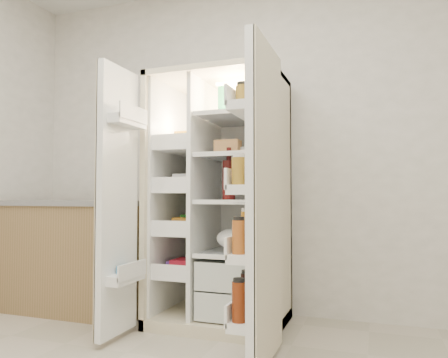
% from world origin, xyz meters
% --- Properties ---
extents(wall_back, '(4.00, 0.02, 2.70)m').
position_xyz_m(wall_back, '(0.00, 2.00, 1.35)').
color(wall_back, white).
rests_on(wall_back, floor).
extents(refrigerator, '(0.92, 0.70, 1.80)m').
position_xyz_m(refrigerator, '(-0.11, 1.65, 0.74)').
color(refrigerator, beige).
rests_on(refrigerator, floor).
extents(freezer_door, '(0.15, 0.40, 1.72)m').
position_xyz_m(freezer_door, '(-0.62, 1.05, 0.89)').
color(freezer_door, white).
rests_on(freezer_door, floor).
extents(fridge_door, '(0.17, 0.58, 1.72)m').
position_xyz_m(fridge_door, '(0.36, 0.96, 0.87)').
color(fridge_door, white).
rests_on(fridge_door, floor).
extents(kitchen_counter, '(1.22, 0.65, 0.88)m').
position_xyz_m(kitchen_counter, '(-1.33, 1.58, 0.44)').
color(kitchen_counter, olive).
rests_on(kitchen_counter, floor).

